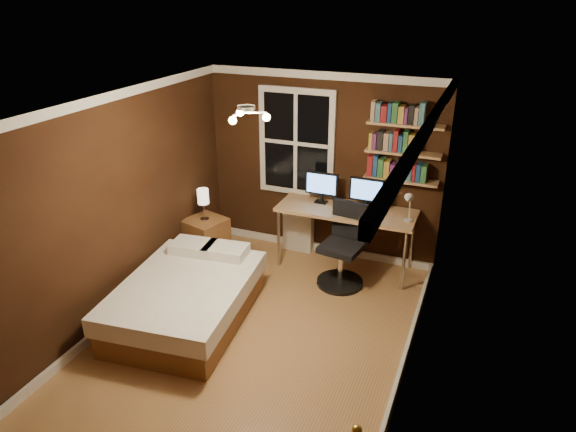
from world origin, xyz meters
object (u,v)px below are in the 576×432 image
at_px(bed, 187,298).
at_px(radiator, 298,229).
at_px(monitor_left, 321,188).
at_px(monitor_right, 366,194).
at_px(desk_lamp, 409,207).
at_px(nightstand, 206,240).
at_px(desk, 346,213).
at_px(office_chair, 343,254).
at_px(bedside_lamp, 204,205).

relative_size(bed, radiator, 3.10).
distance_m(monitor_left, monitor_right, 0.60).
bearing_deg(desk_lamp, bed, -141.95).
xyz_separation_m(nightstand, monitor_right, (2.03, 0.61, 0.75)).
xyz_separation_m(bed, desk, (1.31, 1.80, 0.52)).
height_order(bed, radiator, radiator).
bearing_deg(monitor_right, monitor_left, 180.00).
xyz_separation_m(monitor_left, desk_lamp, (1.17, -0.24, 0.01)).
distance_m(nightstand, desk_lamp, 2.74).
height_order(bed, office_chair, office_chair).
bearing_deg(bedside_lamp, office_chair, 3.74).
height_order(nightstand, radiator, radiator).
bearing_deg(bedside_lamp, desk, 16.12).
height_order(desk, desk_lamp, desk_lamp).
distance_m(desk, monitor_right, 0.36).
relative_size(nightstand, radiator, 0.97).
relative_size(bedside_lamp, desk_lamp, 0.99).
bearing_deg(radiator, desk_lamp, -14.23).
distance_m(bed, nightstand, 1.37).
relative_size(radiator, office_chair, 0.60).
relative_size(bedside_lamp, desk, 0.25).
bearing_deg(desk, nightstand, -163.88).
bearing_deg(office_chair, radiator, 151.18).
relative_size(bedside_lamp, monitor_right, 0.99).
distance_m(monitor_right, office_chair, 0.82).
distance_m(bedside_lamp, desk, 1.88).
distance_m(bed, office_chair, 1.98).
bearing_deg(bedside_lamp, monitor_right, 16.74).
distance_m(radiator, monitor_right, 1.23).
distance_m(desk, office_chair, 0.55).
bearing_deg(nightstand, radiator, 52.41).
xyz_separation_m(bedside_lamp, desk_lamp, (2.60, 0.37, 0.24)).
bearing_deg(monitor_left, desk_lamp, -11.64).
bearing_deg(office_chair, desk_lamp, 27.42).
height_order(nightstand, office_chair, office_chair).
bearing_deg(radiator, bed, -105.33).
xyz_separation_m(radiator, office_chair, (0.83, -0.64, 0.10)).
distance_m(desk, desk_lamp, 0.86).
distance_m(radiator, desk_lamp, 1.76).
height_order(nightstand, monitor_right, monitor_right).
xyz_separation_m(monitor_left, monitor_right, (0.60, 0.00, 0.00)).
relative_size(desk, monitor_left, 4.05).
bearing_deg(bed, bedside_lamp, 104.81).
distance_m(bedside_lamp, desk_lamp, 2.64).
xyz_separation_m(nightstand, desk, (1.80, 0.52, 0.48)).
xyz_separation_m(bedside_lamp, desk, (1.80, 0.52, -0.04)).
bearing_deg(bed, office_chair, 38.87).
relative_size(desk_lamp, office_chair, 0.42).
xyz_separation_m(radiator, monitor_right, (0.97, -0.15, 0.74)).
distance_m(monitor_right, desk_lamp, 0.62).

